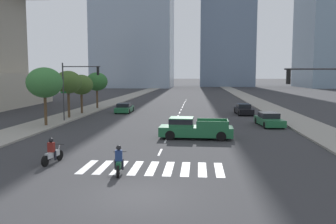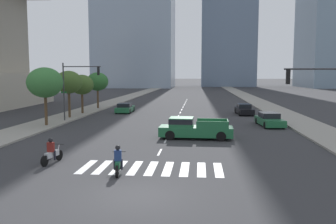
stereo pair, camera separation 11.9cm
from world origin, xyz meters
TOP-DOWN VIEW (x-y plane):
  - ground_plane at (0.00, 0.00)m, footprint 800.00×800.00m
  - sidewalk_east at (13.08, 30.00)m, footprint 4.00×260.00m
  - sidewalk_west at (-13.08, 30.00)m, footprint 4.00×260.00m
  - crosswalk_near at (-0.00, 4.38)m, footprint 7.65×2.94m
  - lane_divider_center at (0.00, 32.38)m, footprint 0.14×50.00m
  - motorcycle_lead at (-5.81, 4.97)m, footprint 0.71×2.06m
  - motorcycle_trailing at (-1.56, 3.25)m, footprint 0.70×2.13m
  - pickup_truck at (2.01, 13.48)m, footprint 5.80×2.14m
  - sedan_green_0 at (-7.32, 31.84)m, footprint 1.97×4.43m
  - sedan_black_1 at (8.20, 31.12)m, footprint 2.02×4.81m
  - sedan_green_2 at (9.43, 21.05)m, footprint 2.28×4.86m
  - traffic_signal_near at (10.42, 7.59)m, footprint 4.92×0.28m
  - traffic_signal_far at (-10.42, 22.35)m, footprint 4.37×0.28m
  - street_tree_nearest at (-12.28, 18.71)m, footprint 3.43×3.43m
  - street_tree_second at (-12.28, 24.88)m, footprint 3.04×3.04m
  - street_tree_third at (-12.28, 29.36)m, footprint 2.94×2.94m
  - street_tree_fourth at (-12.28, 36.25)m, footprint 3.13×3.13m

SIDE VIEW (x-z plane):
  - ground_plane at x=0.00m, z-range 0.00..0.00m
  - lane_divider_center at x=0.00m, z-range 0.00..0.01m
  - crosswalk_near at x=0.00m, z-range 0.00..0.01m
  - sidewalk_east at x=13.08m, z-range 0.00..0.15m
  - sidewalk_west at x=-13.08m, z-range 0.00..0.15m
  - sedan_green_0 at x=-7.32m, z-range -0.05..1.21m
  - motorcycle_trailing at x=-1.56m, z-range -0.16..1.33m
  - motorcycle_lead at x=-5.81m, z-range -0.16..1.33m
  - sedan_green_2 at x=9.43m, z-range -0.05..1.26m
  - sedan_black_1 at x=8.20m, z-range -0.05..1.27m
  - pickup_truck at x=2.01m, z-range -0.02..1.65m
  - street_tree_third at x=-12.28m, z-range 1.31..6.18m
  - street_tree_fourth at x=-12.28m, z-range 1.40..6.60m
  - traffic_signal_near at x=10.42m, z-range 1.22..6.85m
  - street_tree_second at x=-12.28m, z-range 1.49..6.81m
  - street_tree_nearest at x=-12.28m, z-range 1.47..7.05m
  - traffic_signal_far at x=-10.42m, z-range 1.26..7.38m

